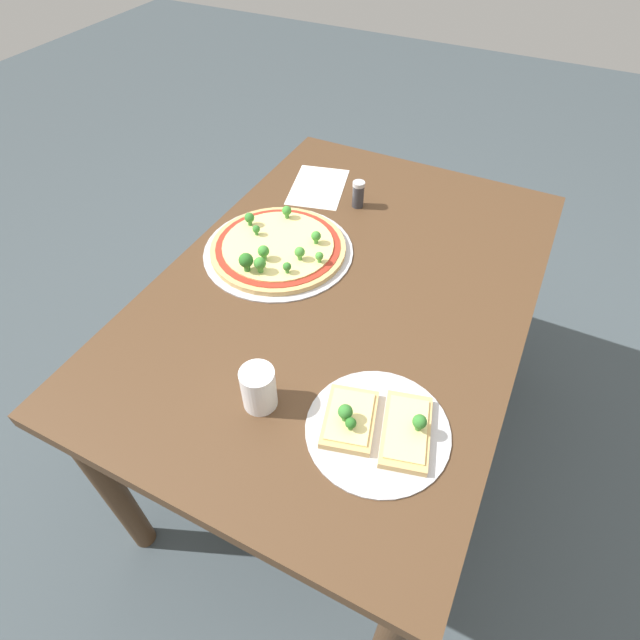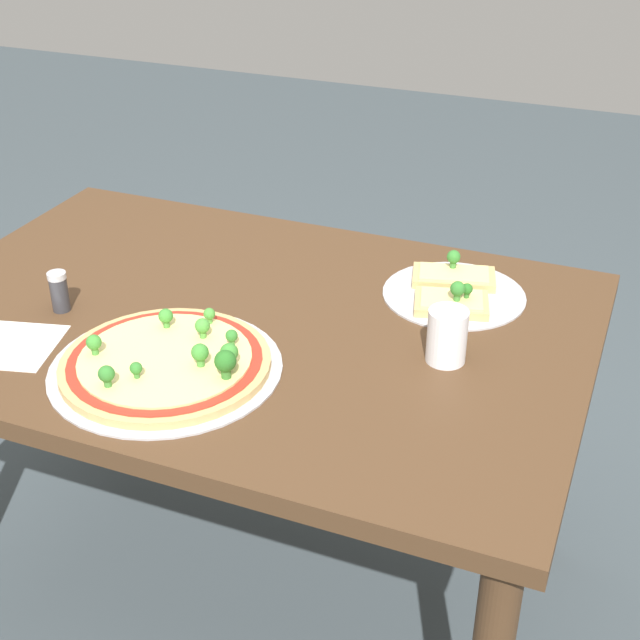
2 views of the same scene
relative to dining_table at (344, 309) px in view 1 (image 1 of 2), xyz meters
name	(u,v)px [view 1 (image 1 of 2)]	position (x,y,z in m)	size (l,w,h in m)	color
ground_plane	(338,434)	(0.00, 0.00, -0.62)	(8.00, 8.00, 0.00)	#3D474C
dining_table	(344,309)	(0.00, 0.00, 0.00)	(1.27, 0.86, 0.71)	#4C331E
pizza_tray_whole	(278,248)	(0.03, 0.21, 0.10)	(0.39, 0.39, 0.07)	#B7B7BC
pizza_tray_slice	(378,426)	(-0.34, -0.22, 0.10)	(0.27, 0.27, 0.06)	#B7B7BC
drinking_cup	(259,388)	(-0.39, 0.01, 0.14)	(0.07, 0.07, 0.10)	white
condiment_shaker	(358,194)	(0.32, 0.11, 0.13)	(0.03, 0.03, 0.08)	#333338
paper_menu	(318,187)	(0.36, 0.25, 0.09)	(0.23, 0.15, 0.00)	white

